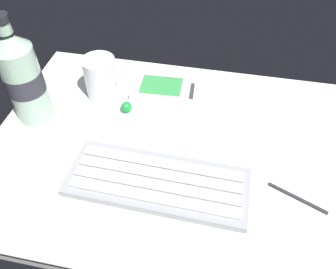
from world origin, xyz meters
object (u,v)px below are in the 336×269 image
at_px(juice_cup, 101,79).
at_px(trackball_mouse, 126,107).
at_px(keyboard, 157,182).
at_px(handheld_device, 162,88).
at_px(stylus_pen, 298,197).
at_px(water_bottle, 23,78).

bearing_deg(juice_cup, trackball_mouse, -33.37).
relative_size(keyboard, handheld_device, 2.24).
height_order(keyboard, handheld_device, keyboard).
distance_m(keyboard, stylus_pen, 0.22).
relative_size(keyboard, stylus_pen, 3.08).
xyz_separation_m(water_bottle, trackball_mouse, (0.17, 0.05, -0.08)).
bearing_deg(water_bottle, juice_cup, 38.85).
distance_m(handheld_device, juice_cup, 0.13).
height_order(water_bottle, trackball_mouse, water_bottle).
bearing_deg(water_bottle, trackball_mouse, 15.09).
relative_size(handheld_device, juice_cup, 1.54).
distance_m(keyboard, trackball_mouse, 0.18).
height_order(trackball_mouse, stylus_pen, trackball_mouse).
height_order(water_bottle, stylus_pen, water_bottle).
height_order(juice_cup, water_bottle, water_bottle).
height_order(handheld_device, stylus_pen, handheld_device).
height_order(keyboard, water_bottle, water_bottle).
bearing_deg(handheld_device, water_bottle, -151.70).
bearing_deg(keyboard, handheld_device, 99.88).
xyz_separation_m(keyboard, handheld_device, (-0.04, 0.23, -0.00)).
bearing_deg(trackball_mouse, handheld_device, 53.57).
distance_m(handheld_device, trackball_mouse, 0.09).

